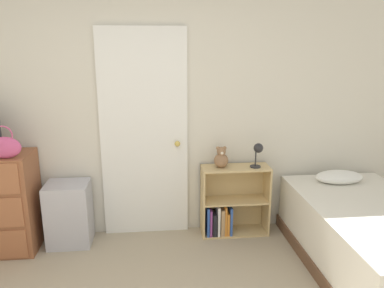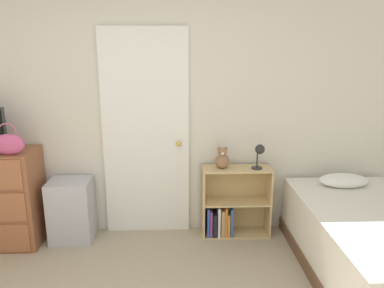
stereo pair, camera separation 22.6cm
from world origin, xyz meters
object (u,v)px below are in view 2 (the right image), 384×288
(bookshelf, at_px, (230,208))
(desk_lamp, at_px, (259,152))
(handbag, at_px, (8,144))
(bed, at_px, (373,245))
(storage_bin, at_px, (72,210))
(teddy_bear, at_px, (222,159))

(bookshelf, distance_m, desk_lamp, 0.66)
(handbag, distance_m, bed, 3.25)
(storage_bin, relative_size, bookshelf, 0.86)
(storage_bin, distance_m, bookshelf, 1.59)
(handbag, bearing_deg, bed, -9.81)
(handbag, xyz_separation_m, bed, (3.11, -0.54, -0.76))
(handbag, distance_m, teddy_bear, 1.97)
(bookshelf, relative_size, teddy_bear, 3.30)
(desk_lamp, xyz_separation_m, bed, (0.82, -0.73, -0.60))
(handbag, relative_size, bed, 0.16)
(bookshelf, height_order, desk_lamp, desk_lamp)
(bookshelf, bearing_deg, storage_bin, -178.25)
(storage_bin, distance_m, bed, 2.77)
(bookshelf, bearing_deg, handbag, -173.26)
(storage_bin, bearing_deg, bookshelf, 1.75)
(bed, bearing_deg, storage_bin, 164.70)
(teddy_bear, distance_m, desk_lamp, 0.37)
(bookshelf, bearing_deg, bed, -35.75)
(desk_lamp, bearing_deg, bookshelf, 170.47)
(handbag, height_order, teddy_bear, handbag)
(storage_bin, xyz_separation_m, bookshelf, (1.59, 0.05, -0.02))
(teddy_bear, bearing_deg, bed, -33.28)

